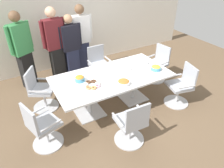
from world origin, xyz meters
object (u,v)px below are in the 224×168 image
object	(u,v)px
snack_bowl_chips_yellow	(156,68)
person_standing_3	(82,39)
person_standing_0	(23,50)
office_chair_2	(99,66)
snack_bowl_pretzels	(124,82)
plate_stack	(144,62)
donut_platter	(92,85)
office_chair_5	(132,125)
snack_bowl_chips_orange	(80,79)
person_standing_2	(71,47)
conference_table	(112,81)
person_standing_1	(55,45)
office_chair_3	(41,92)
office_chair_1	(157,65)
office_chair_0	(181,87)
napkin_pile	(126,68)
office_chair_4	(42,128)

from	to	relation	value
snack_bowl_chips_yellow	person_standing_3	bearing A→B (deg)	113.51
person_standing_0	office_chair_2	bearing A→B (deg)	130.35
snack_bowl_pretzels	plate_stack	world-z (taller)	snack_bowl_pretzels
donut_platter	office_chair_5	bearing A→B (deg)	-73.81
snack_bowl_chips_orange	plate_stack	distance (m)	1.57
office_chair_5	snack_bowl_pretzels	xyz separation A→B (m)	(0.27, 0.71, 0.39)
person_standing_2	snack_bowl_chips_yellow	xyz separation A→B (m)	(1.23, -1.83, -0.07)
conference_table	office_chair_2	distance (m)	1.14
plate_stack	office_chair_2	bearing A→B (deg)	125.92
person_standing_1	snack_bowl_chips_orange	xyz separation A→B (m)	(0.01, -1.50, -0.18)
conference_table	person_standing_2	xyz separation A→B (m)	(-0.29, 1.59, 0.24)
snack_bowl_chips_yellow	office_chair_3	bearing A→B (deg)	158.11
person_standing_1	person_standing_3	distance (m)	0.75
snack_bowl_chips_yellow	plate_stack	bearing A→B (deg)	92.77
office_chair_1	office_chair_0	bearing A→B (deg)	159.30
napkin_pile	snack_bowl_chips_yellow	bearing A→B (deg)	-29.03
office_chair_0	plate_stack	bearing A→B (deg)	40.95
office_chair_1	office_chair_4	bearing A→B (deg)	96.03
snack_bowl_chips_yellow	person_standing_1	bearing A→B (deg)	130.61
office_chair_4	person_standing_2	size ratio (longest dim) A/B	0.54
office_chair_3	donut_platter	bearing A→B (deg)	76.83
snack_bowl_pretzels	donut_platter	xyz separation A→B (m)	(-0.55, 0.24, -0.02)
office_chair_4	plate_stack	world-z (taller)	office_chair_4
conference_table	donut_platter	world-z (taller)	donut_platter
office_chair_5	person_standing_0	distance (m)	3.10
person_standing_3	conference_table	bearing A→B (deg)	88.99
person_standing_1	snack_bowl_pretzels	size ratio (longest dim) A/B	7.63
office_chair_4	donut_platter	xyz separation A→B (m)	(1.07, 0.27, 0.36)
office_chair_3	office_chair_4	distance (m)	1.11
snack_bowl_pretzels	office_chair_3	bearing A→B (deg)	142.50
person_standing_1	person_standing_2	world-z (taller)	person_standing_1
person_standing_3	snack_bowl_chips_yellow	size ratio (longest dim) A/B	8.46
conference_table	office_chair_2	world-z (taller)	office_chair_2
office_chair_0	snack_bowl_chips_yellow	distance (m)	0.70
office_chair_0	office_chair_5	distance (m)	1.64
napkin_pile	conference_table	bearing A→B (deg)	-170.36
office_chair_3	person_standing_0	distance (m)	1.20
office_chair_4	snack_bowl_chips_orange	distance (m)	1.15
donut_platter	person_standing_0	bearing A→B (deg)	115.54
office_chair_3	napkin_pile	bearing A→B (deg)	101.86
person_standing_1	snack_bowl_chips_orange	distance (m)	1.51
office_chair_1	office_chair_2	world-z (taller)	same
conference_table	snack_bowl_chips_orange	bearing A→B (deg)	168.56
person_standing_1	donut_platter	world-z (taller)	person_standing_1
person_standing_2	plate_stack	size ratio (longest dim) A/B	8.86
office_chair_3	office_chair_5	distance (m)	2.09
office_chair_0	office_chair_2	bearing A→B (deg)	45.39
snack_bowl_pretzels	plate_stack	size ratio (longest dim) A/B	1.30
office_chair_5	person_standing_1	world-z (taller)	person_standing_1
office_chair_3	conference_table	bearing A→B (deg)	94.58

